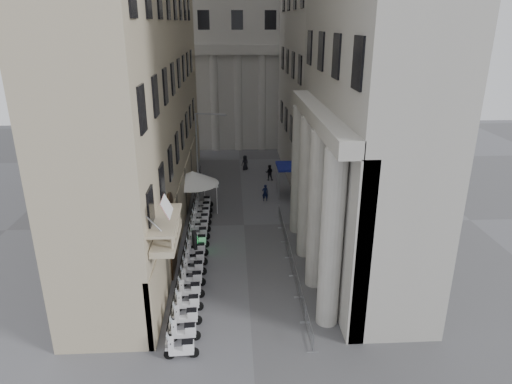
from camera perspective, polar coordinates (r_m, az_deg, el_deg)
left_building at (r=37.80m, az=-14.24°, el=21.79°), size 5.00×36.00×34.00m
far_building at (r=63.19m, az=-2.43°, el=19.77°), size 22.00×10.00×30.00m
iron_fence at (r=36.90m, az=-8.18°, el=-5.03°), size 0.30×28.00×1.40m
blue_awning at (r=44.37m, az=3.60°, el=-0.37°), size 1.60×3.00×3.00m
flag at (r=25.80m, az=-9.93°, el=-17.52°), size 1.00×1.40×8.20m
scooter_0 at (r=24.53m, az=-9.20°, el=-19.79°), size 1.42×0.63×1.50m
scooter_1 at (r=25.55m, az=-8.89°, el=-17.88°), size 1.42×0.63×1.50m
scooter_2 at (r=26.59m, az=-8.62°, el=-16.12°), size 1.42×0.63×1.50m
scooter_3 at (r=27.66m, az=-8.37°, el=-14.49°), size 1.42×0.63×1.50m
scooter_4 at (r=28.75m, az=-8.14°, el=-12.99°), size 1.42×0.63×1.50m
scooter_5 at (r=29.86m, az=-7.94°, el=-11.59°), size 1.42×0.63×1.50m
scooter_6 at (r=30.98m, az=-7.75°, el=-10.30°), size 1.42×0.63×1.50m
scooter_7 at (r=32.12m, az=-7.57°, el=-9.09°), size 1.42×0.63×1.50m
scooter_8 at (r=33.27m, az=-7.41°, el=-7.97°), size 1.42×0.63×1.50m
scooter_9 at (r=34.44m, az=-7.25°, el=-6.93°), size 1.42×0.63×1.50m
scooter_10 at (r=35.62m, az=-7.11°, el=-5.95°), size 1.42×0.63×1.50m
scooter_11 at (r=36.80m, az=-6.98°, el=-5.04°), size 1.42×0.63×1.50m
scooter_12 at (r=38.00m, az=-6.86°, el=-4.18°), size 1.42×0.63×1.50m
scooter_13 at (r=39.20m, az=-6.75°, el=-3.37°), size 1.42×0.63×1.50m
scooter_14 at (r=40.41m, az=-6.64°, el=-2.62°), size 1.42×0.63×1.50m
scooter_15 at (r=41.63m, az=-6.54°, el=-1.91°), size 1.42×0.63×1.50m
barrier_0 at (r=25.63m, az=6.63°, el=-17.60°), size 0.60×2.40×1.10m
barrier_1 at (r=27.62m, az=5.77°, el=-14.42°), size 0.60×2.40×1.10m
barrier_2 at (r=29.68m, az=5.04°, el=-11.68°), size 0.60×2.40×1.10m
barrier_3 at (r=31.80m, az=4.43°, el=-9.29°), size 0.60×2.40×1.10m
barrier_4 at (r=33.97m, az=3.90°, el=-7.20°), size 0.60×2.40×1.10m
barrier_5 at (r=36.19m, az=3.44°, el=-5.37°), size 0.60×2.40×1.10m
barrier_6 at (r=38.44m, az=3.03°, el=-3.75°), size 0.60×2.40×1.10m
security_tent at (r=39.41m, az=-6.91°, el=1.57°), size 4.54×4.54×3.69m
street_lamp at (r=40.30m, az=-6.91°, el=4.99°), size 2.74×0.78×8.52m
info_kiosk at (r=33.16m, az=-7.64°, el=-6.38°), size 0.45×0.85×1.73m
pedestrian_a at (r=42.57m, az=1.15°, el=-0.10°), size 0.63×0.46×1.60m
pedestrian_b at (r=48.22m, az=1.67°, el=2.46°), size 0.89×0.73×1.70m
pedestrian_c at (r=51.68m, az=-1.37°, el=3.69°), size 0.98×0.87×1.68m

